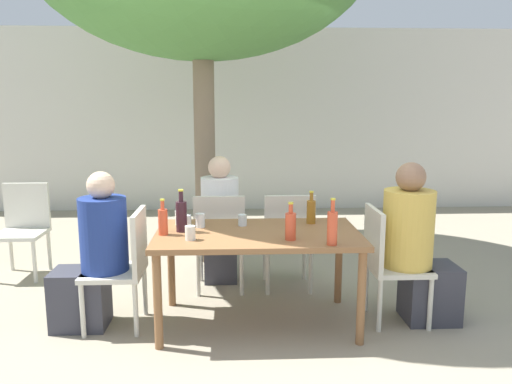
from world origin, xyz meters
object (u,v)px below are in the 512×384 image
Objects in this scene: patio_chair_3 at (288,236)px; person_seated_1 at (417,250)px; patio_chair_4 at (24,224)px; amber_bottle_0 at (311,211)px; drinking_glass_0 at (187,221)px; drinking_glass_2 at (180,218)px; dining_table_front at (258,242)px; patio_chair_1 at (387,258)px; drinking_glass_4 at (242,220)px; soda_bottle_4 at (332,227)px; patio_chair_2 at (220,237)px; patio_chair_0 at (125,262)px; drinking_glass_1 at (200,220)px; soda_bottle_3 at (163,221)px; soda_bottle_2 at (291,225)px; person_seated_0 at (93,259)px; drinking_glass_3 at (190,233)px; wine_bottle_1 at (181,215)px; person_seated_2 at (220,227)px.

patio_chair_3 is 0.72× the size of person_seated_1.
amber_bottle_0 reaches higher than patio_chair_4.
drinking_glass_2 is (-0.06, 0.07, 0.01)m from drinking_glass_0.
dining_table_front is 1.00m from patio_chair_1.
person_seated_1 reaches higher than drinking_glass_4.
person_seated_1 reaches higher than soda_bottle_4.
person_seated_1 reaches higher than drinking_glass_0.
amber_bottle_0 reaches higher than patio_chair_2.
dining_table_front is at bearing 90.00° from patio_chair_0.
drinking_glass_1 is at bearing -14.35° from drinking_glass_0.
patio_chair_0 is at bearing 180.00° from dining_table_front.
patio_chair_0 is at bearing 171.11° from soda_bottle_3.
person_seated_1 is 13.70× the size of drinking_glass_0.
patio_chair_0 is 0.94m from drinking_glass_4.
soda_bottle_2 reaches higher than patio_chair_4.
soda_bottle_2 reaches higher than drinking_glass_2.
soda_bottle_4 is at bearing -28.43° from drinking_glass_0.
drinking_glass_4 is at bearing 100.14° from person_seated_0.
soda_bottle_2 is at bearing -11.14° from soda_bottle_3.
patio_chair_2 is at bearing 61.35° from soda_bottle_3.
person_seated_1 is 12.32× the size of drinking_glass_3.
drinking_glass_4 is (2.13, -1.04, 0.26)m from patio_chair_4.
patio_chair_2 is 2.79× the size of wine_bottle_1.
drinking_glass_0 is (0.45, 0.19, 0.27)m from patio_chair_0.
drinking_glass_1 is (-0.66, 0.39, -0.05)m from soda_bottle_2.
patio_chair_1 is (1.99, 0.00, 0.00)m from patio_chair_0.
drinking_glass_1 reaches higher than drinking_glass_4.
person_seated_0 is 1.16m from drinking_glass_4.
drinking_glass_4 is at bearing -174.59° from amber_bottle_0.
person_seated_2 is (-0.00, 0.23, 0.04)m from patio_chair_2.
patio_chair_3 reaches higher than drinking_glass_1.
person_seated_2 is at bearing -20.87° from patio_chair_3.
soda_bottle_2 is at bearing 102.79° from person_seated_1.
patio_chair_4 is (-2.24, 1.24, -0.14)m from dining_table_front.
patio_chair_0 is 0.55m from wine_bottle_1.
patio_chair_0 is at bearing 52.61° from person_seated_2.
soda_bottle_3 is at bearing 91.39° from person_seated_1.
patio_chair_4 is 2.79× the size of wine_bottle_1.
patio_chair_3 reaches higher than drinking_glass_0.
drinking_glass_4 is at bearing 102.75° from patio_chair_0.
patio_chair_4 is 2.01m from drinking_glass_0.
soda_bottle_3 is at bearing 61.35° from patio_chair_2.
drinking_glass_0 is at bearing -49.90° from drinking_glass_2.
drinking_glass_4 is (0.33, 0.03, -0.01)m from drinking_glass_1.
person_seated_0 reaches higher than drinking_glass_4.
drinking_glass_2 reaches higher than drinking_glass_0.
patio_chair_1 is 0.23m from person_seated_1.
drinking_glass_3 is (1.76, -1.44, 0.27)m from patio_chair_4.
patio_chair_3 is (-0.69, 0.67, 0.00)m from patio_chair_1.
person_seated_0 reaches higher than drinking_glass_3.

